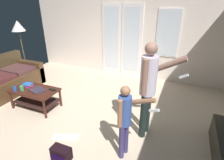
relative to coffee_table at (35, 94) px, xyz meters
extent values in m
cube|color=beige|center=(1.05, -0.03, -0.33)|extent=(6.08, 5.48, 0.02)
cube|color=silver|center=(1.05, 2.68, 1.08)|extent=(6.08, 0.06, 2.80)
cube|color=white|center=(0.72, 2.64, 0.74)|extent=(0.63, 0.02, 2.19)
cube|color=silver|center=(0.72, 2.63, 0.79)|extent=(0.47, 0.01, 1.89)
cube|color=white|center=(1.37, 2.64, 0.74)|extent=(0.63, 0.02, 2.19)
cube|color=silver|center=(1.37, 2.63, 0.79)|extent=(0.47, 0.01, 1.89)
cube|color=white|center=(2.40, 2.64, 1.07)|extent=(0.63, 0.02, 1.30)
cube|color=silver|center=(2.40, 2.63, 1.07)|extent=(0.57, 0.01, 1.24)
cube|color=#49311D|center=(-1.28, 1.08, -0.02)|extent=(0.98, 0.16, 0.61)
cube|color=#533032|center=(-1.24, 0.68, 0.17)|extent=(0.74, 0.59, 0.09)
cube|color=#3E1C13|center=(0.00, 0.00, 0.10)|extent=(1.00, 0.57, 0.04)
cube|color=black|center=(0.00, 0.00, -0.17)|extent=(0.92, 0.49, 0.02)
cylinder|color=#3E1C13|center=(-0.47, -0.25, -0.12)|extent=(0.05, 0.05, 0.41)
cylinder|color=#3E1C13|center=(0.47, -0.25, -0.12)|extent=(0.05, 0.05, 0.41)
cylinder|color=#3E1C13|center=(-0.47, 0.25, -0.12)|extent=(0.05, 0.05, 0.41)
cylinder|color=#3E1C13|center=(0.47, 0.25, -0.12)|extent=(0.05, 0.05, 0.41)
cylinder|color=black|center=(2.42, 0.00, 0.08)|extent=(0.11, 0.11, 0.82)
cylinder|color=black|center=(2.45, 0.17, 0.08)|extent=(0.11, 0.11, 0.82)
cylinder|color=silver|center=(2.43, 0.08, 0.81)|extent=(0.27, 0.27, 0.64)
sphere|color=#986B59|center=(2.43, 0.08, 1.25)|extent=(0.19, 0.19, 0.19)
cylinder|color=#986B59|center=(2.41, -0.09, 0.85)|extent=(0.09, 0.09, 0.57)
cylinder|color=#986B59|center=(2.70, 0.22, 0.99)|extent=(0.54, 0.17, 0.37)
cube|color=white|center=(2.94, 0.19, 0.84)|extent=(0.14, 0.06, 0.10)
cylinder|color=#3B3360|center=(2.24, -0.59, -0.03)|extent=(0.08, 0.08, 0.58)
cylinder|color=#3B3360|center=(2.27, -0.47, -0.03)|extent=(0.08, 0.08, 0.58)
cylinder|color=#375199|center=(2.26, -0.53, 0.49)|extent=(0.19, 0.19, 0.46)
sphere|color=#A16D4C|center=(2.26, -0.53, 0.80)|extent=(0.14, 0.14, 0.14)
cylinder|color=#A16D4C|center=(2.23, -0.65, 0.51)|extent=(0.07, 0.07, 0.41)
cylinder|color=#A16D4C|center=(2.46, -0.44, 0.64)|extent=(0.41, 0.14, 0.22)
cube|color=white|center=(2.65, -0.47, 0.56)|extent=(0.15, 0.07, 0.08)
cylinder|color=#313323|center=(-1.67, 1.32, -0.31)|extent=(0.26, 0.26, 0.02)
cylinder|color=#4E4930|center=(-1.67, 1.32, 0.40)|extent=(0.03, 0.03, 1.44)
cone|color=silver|center=(-1.67, 1.32, 1.23)|extent=(0.39, 0.39, 0.30)
cube|color=black|center=(1.42, -0.98, -0.22)|extent=(0.30, 0.16, 0.21)
cube|color=black|center=(1.42, -1.08, -0.24)|extent=(0.21, 0.04, 0.10)
cube|color=white|center=(1.19, -0.57, -0.31)|extent=(0.46, 0.27, 0.02)
cube|color=silver|center=(1.19, -0.57, -0.30)|extent=(0.41, 0.22, 0.00)
cube|color=#342C38|center=(0.11, -0.01, 0.13)|extent=(0.38, 0.32, 0.03)
cylinder|color=#1F4999|center=(-0.32, -0.21, 0.17)|extent=(0.07, 0.07, 0.10)
cylinder|color=#3C944D|center=(-0.20, -0.13, 0.18)|extent=(0.08, 0.08, 0.11)
cube|color=black|center=(0.39, 0.13, 0.13)|extent=(0.17, 0.05, 0.02)
cube|color=#743D94|center=(-0.27, 0.08, 0.13)|extent=(0.24, 0.21, 0.02)
cube|color=red|center=(-0.26, 0.08, 0.15)|extent=(0.22, 0.18, 0.02)
cube|color=blue|center=(-0.27, 0.08, 0.17)|extent=(0.20, 0.17, 0.02)
camera|label=1|loc=(2.90, -2.52, 1.89)|focal=28.48mm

